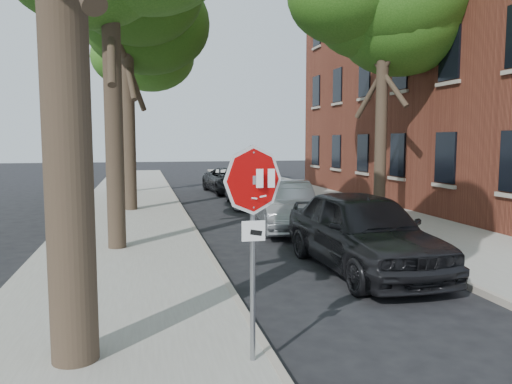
# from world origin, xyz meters

# --- Properties ---
(ground) EXTENTS (120.00, 120.00, 0.00)m
(ground) POSITION_xyz_m (0.00, 0.00, 0.00)
(ground) COLOR black
(ground) RESTS_ON ground
(sidewalk_left) EXTENTS (4.00, 55.00, 0.12)m
(sidewalk_left) POSITION_xyz_m (-2.50, 12.00, 0.06)
(sidewalk_left) COLOR gray
(sidewalk_left) RESTS_ON ground
(sidewalk_right) EXTENTS (4.00, 55.00, 0.12)m
(sidewalk_right) POSITION_xyz_m (6.00, 12.00, 0.06)
(sidewalk_right) COLOR gray
(sidewalk_right) RESTS_ON ground
(curb_left) EXTENTS (0.12, 55.00, 0.13)m
(curb_left) POSITION_xyz_m (-0.45, 12.00, 0.07)
(curb_left) COLOR #9E9384
(curb_left) RESTS_ON ground
(curb_right) EXTENTS (0.12, 55.00, 0.13)m
(curb_right) POSITION_xyz_m (3.95, 12.00, 0.07)
(curb_right) COLOR #9E9384
(curb_right) RESTS_ON ground
(apartment_building) EXTENTS (12.20, 20.20, 15.30)m
(apartment_building) POSITION_xyz_m (14.00, 14.00, 7.65)
(apartment_building) COLOR brown
(apartment_building) RESTS_ON ground
(stop_sign) EXTENTS (0.76, 0.34, 2.61)m
(stop_sign) POSITION_xyz_m (-0.70, -0.03, 1.95)
(stop_sign) COLOR gray
(stop_sign) RESTS_ON sidewalk_left
(tree_far) EXTENTS (5.29, 4.91, 9.33)m
(tree_far) POSITION_xyz_m (-2.72, 21.11, 7.21)
(tree_far) COLOR black
(tree_far) RESTS_ON sidewalk_left
(tree_right) EXTENTS (5.29, 4.91, 9.33)m
(tree_right) POSITION_xyz_m (5.98, 10.11, 7.21)
(tree_right) COLOR black
(tree_right) RESTS_ON sidewalk_right
(car_a) EXTENTS (2.16, 5.09, 1.72)m
(car_a) POSITION_xyz_m (2.60, 4.04, 0.86)
(car_a) COLOR black
(car_a) RESTS_ON ground
(car_b) EXTENTS (2.21, 4.74, 1.51)m
(car_b) POSITION_xyz_m (2.37, 9.14, 0.75)
(car_b) COLOR gray
(car_b) RESTS_ON ground
(car_c) EXTENTS (2.36, 5.05, 1.43)m
(car_c) POSITION_xyz_m (2.60, 15.03, 0.71)
(car_c) COLOR #4F4E54
(car_c) RESTS_ON ground
(car_d) EXTENTS (2.60, 4.97, 1.34)m
(car_d) POSITION_xyz_m (2.60, 20.20, 0.67)
(car_d) COLOR black
(car_d) RESTS_ON ground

